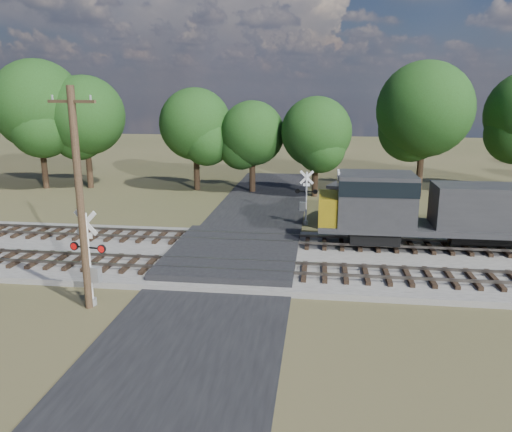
# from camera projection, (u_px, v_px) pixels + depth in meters

# --- Properties ---
(ground) EXTENTS (160.00, 160.00, 0.00)m
(ground) POSITION_uv_depth(u_px,v_px,m) (232.00, 262.00, 27.24)
(ground) COLOR #3F4324
(ground) RESTS_ON ground
(ballast_bed) EXTENTS (140.00, 10.00, 0.30)m
(ballast_bed) POSITION_uv_depth(u_px,v_px,m) (419.00, 264.00, 26.44)
(ballast_bed) COLOR gray
(ballast_bed) RESTS_ON ground
(road) EXTENTS (7.00, 60.00, 0.08)m
(road) POSITION_uv_depth(u_px,v_px,m) (232.00, 261.00, 27.23)
(road) COLOR black
(road) RESTS_ON ground
(crossing_panel) EXTENTS (7.00, 9.00, 0.62)m
(crossing_panel) POSITION_uv_depth(u_px,v_px,m) (234.00, 254.00, 27.64)
(crossing_panel) COLOR #262628
(crossing_panel) RESTS_ON ground
(track_near) EXTENTS (140.00, 2.60, 0.33)m
(track_near) POSITION_uv_depth(u_px,v_px,m) (287.00, 270.00, 24.82)
(track_near) COLOR black
(track_near) RESTS_ON ballast_bed
(track_far) EXTENTS (140.00, 2.60, 0.33)m
(track_far) POSITION_uv_depth(u_px,v_px,m) (293.00, 241.00, 29.63)
(track_far) COLOR black
(track_far) RESTS_ON ballast_bed
(crossing_signal_near) EXTENTS (1.71, 0.42, 4.26)m
(crossing_signal_near) POSITION_uv_depth(u_px,v_px,m) (91.00, 267.00, 21.32)
(crossing_signal_near) COLOR silver
(crossing_signal_near) RESTS_ON ground
(crossing_signal_far) EXTENTS (1.55, 0.34, 3.84)m
(crossing_signal_far) POSITION_uv_depth(u_px,v_px,m) (305.00, 202.00, 34.47)
(crossing_signal_far) COLOR silver
(crossing_signal_far) RESTS_ON ground
(utility_pole) EXTENTS (2.24, 0.67, 9.30)m
(utility_pole) POSITION_uv_depth(u_px,v_px,m) (80.00, 196.00, 20.31)
(utility_pole) COLOR #342818
(utility_pole) RESTS_ON ground
(equipment_shed) EXTENTS (5.89, 5.89, 3.11)m
(equipment_shed) POSITION_uv_depth(u_px,v_px,m) (369.00, 205.00, 33.70)
(equipment_shed) COLOR #4F3421
(equipment_shed) RESTS_ON ground
(treeline) EXTENTS (83.94, 11.74, 11.99)m
(treeline) POSITION_uv_depth(u_px,v_px,m) (363.00, 117.00, 43.63)
(treeline) COLOR black
(treeline) RESTS_ON ground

